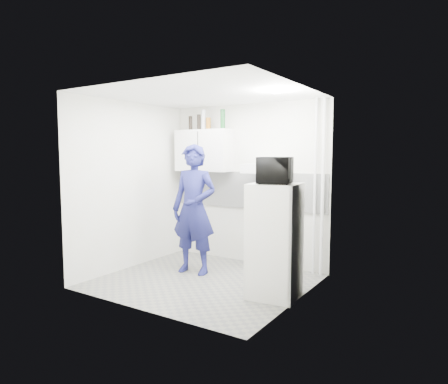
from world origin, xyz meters
The scene contains 22 objects.
floor centered at (0.00, 0.00, 0.00)m, with size 2.80×2.80×0.00m, color slate.
ceiling centered at (0.00, 0.00, 2.60)m, with size 2.80×2.80×0.00m, color white.
wall_back centered at (0.00, 1.25, 1.30)m, with size 2.80×2.80×0.00m, color beige.
wall_left centered at (-1.40, 0.00, 1.30)m, with size 2.60×2.60×0.00m, color beige.
wall_right centered at (1.40, 0.00, 1.30)m, with size 2.60×2.60×0.00m, color beige.
person centered at (-0.36, 0.27, 0.97)m, with size 0.71×0.46×1.94m, color navy.
stove centered at (0.46, 1.00, 0.37)m, with size 0.46×0.46×0.74m, color silver.
fridge centered at (1.10, -0.01, 0.72)m, with size 0.59×0.59×1.43m, color white.
stove_top centered at (0.46, 1.00, 0.75)m, with size 0.44×0.44×0.03m, color black.
saucepan centered at (0.44, 1.05, 0.81)m, with size 0.18×0.18×0.10m, color silver.
microwave centered at (1.10, -0.01, 1.59)m, with size 0.40×0.59×0.32m, color black.
bottle_b centered at (-1.03, 1.07, 2.32)m, with size 0.06×0.06×0.24m, color black.
bottle_c centered at (-0.85, 1.07, 2.33)m, with size 0.06×0.06×0.26m, color black.
bottle_d centered at (-0.75, 1.07, 2.37)m, with size 0.08×0.08×0.34m, color #B2B7BC.
canister_a centered at (-0.66, 1.07, 2.30)m, with size 0.08×0.08×0.20m, color brown.
bottle_e centered at (-0.37, 1.07, 2.36)m, with size 0.08×0.08×0.32m, color #144C1E.
upper_cabinet centered at (-0.75, 1.07, 1.85)m, with size 1.00×0.35×0.70m, color white.
range_hood centered at (0.45, 1.00, 1.57)m, with size 0.60×0.50×0.14m, color silver.
backsplash centered at (0.00, 1.24, 1.20)m, with size 2.74×0.03×0.60m, color white.
pipe_a centered at (1.30, 1.17, 1.30)m, with size 0.05×0.05×2.60m, color silver.
pipe_b centered at (1.18, 1.17, 1.30)m, with size 0.04×0.04×2.60m, color silver.
ceiling_spot_fixture centered at (1.00, 0.20, 2.57)m, with size 0.10×0.10×0.02m, color white.
Camera 1 is at (3.20, -4.48, 1.79)m, focal length 32.00 mm.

